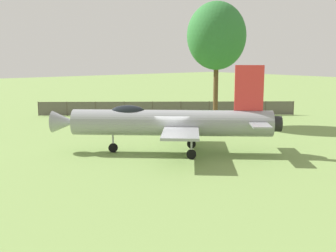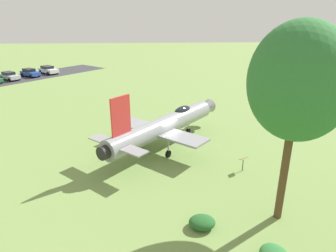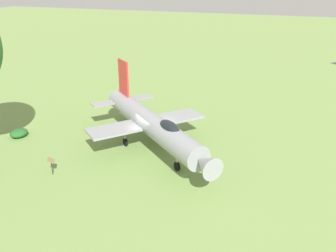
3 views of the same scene
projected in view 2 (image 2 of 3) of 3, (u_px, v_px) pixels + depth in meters
ground_plane at (163, 147)px, 26.45m from camera, size 200.00×200.00×0.00m
parking_strip at (12, 80)px, 53.30m from camera, size 32.70×29.96×0.00m
display_jet at (166, 125)px, 26.00m from camera, size 12.48×11.53×5.66m
shade_tree at (298, 82)px, 14.63m from camera, size 5.53×4.86×10.94m
shrub_near_fence at (202, 222)px, 16.47m from camera, size 1.24×1.48×0.64m
info_plaque at (243, 161)px, 22.21m from camera, size 0.64×0.72×1.14m
parked_car_white at (48, 70)px, 58.41m from camera, size 4.51×4.60×1.48m
parked_car_blue at (30, 73)px, 55.65m from camera, size 3.80×4.24×1.49m
parked_car_silver at (10, 76)px, 52.85m from camera, size 3.96×4.29×1.43m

